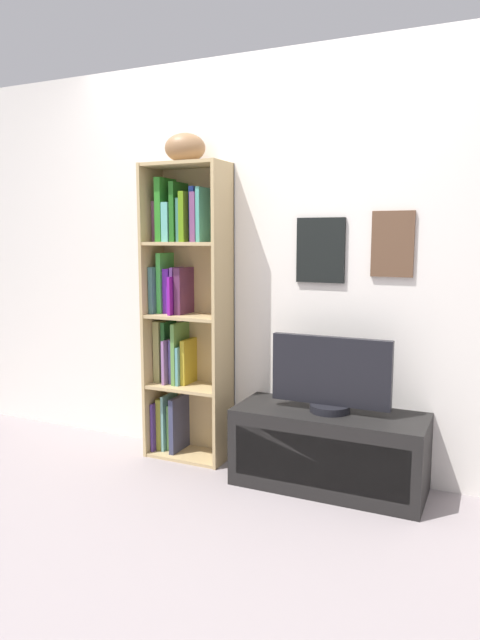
{
  "coord_description": "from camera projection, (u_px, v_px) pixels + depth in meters",
  "views": [
    {
      "loc": [
        1.29,
        -2.08,
        1.38
      ],
      "look_at": [
        -0.06,
        0.85,
        0.91
      ],
      "focal_mm": 32.39,
      "sensor_mm": 36.0,
      "label": 1
    }
  ],
  "objects": [
    {
      "name": "tv_stand",
      "position": [
        329.0,
        450.0,
        3.18
      ],
      "size": [
        1.04,
        0.42,
        0.43
      ],
      "color": "black",
      "rests_on": "ground"
    },
    {
      "name": "ground",
      "position": [
        173.0,
        549.0,
        2.61
      ],
      "size": [
        5.2,
        5.2,
        0.04
      ],
      "primitive_type": "cube",
      "color": "gray"
    },
    {
      "name": "football",
      "position": [
        185.0,
        148.0,
        3.39
      ],
      "size": [
        0.28,
        0.24,
        0.17
      ],
      "primitive_type": "ellipsoid",
      "rotation": [
        0.0,
        0.0,
        0.33
      ],
      "color": "olive",
      "rests_on": "bookshelf"
    },
    {
      "name": "bookshelf",
      "position": [
        182.0,
        310.0,
        3.58
      ],
      "size": [
        0.51,
        0.27,
        1.81
      ],
      "color": "tan",
      "rests_on": "ground"
    },
    {
      "name": "television",
      "position": [
        330.0,
        376.0,
        3.12
      ],
      "size": [
        0.66,
        0.22,
        0.41
      ],
      "color": "black",
      "rests_on": "tv_stand"
    },
    {
      "name": "back_wall",
      "position": [
        269.0,
        265.0,
        3.44
      ],
      "size": [
        4.8,
        0.08,
        2.43
      ],
      "color": "white",
      "rests_on": "ground"
    }
  ]
}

